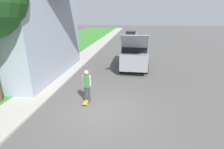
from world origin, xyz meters
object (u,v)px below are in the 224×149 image
Objects in this scene: car_down_street at (131,35)px; skateboarder at (87,85)px; suv_parked at (134,52)px; skateboard at (87,101)px.

skateboarder is (-1.22, -22.56, 0.21)m from car_down_street.
car_down_street is at bearing 93.14° from suv_parked.
car_down_street reaches higher than skateboard.
suv_parked is 3.48× the size of skateboarder.
car_down_street is 22.71m from skateboard.
suv_parked is 1.32× the size of car_down_street.
skateboarder is (-2.11, -6.27, -0.31)m from suv_parked.
car_down_street is (-0.89, 16.29, -0.52)m from suv_parked.
skateboard is at bearing -103.44° from skateboarder.
skateboarder is at bearing 76.56° from skateboard.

